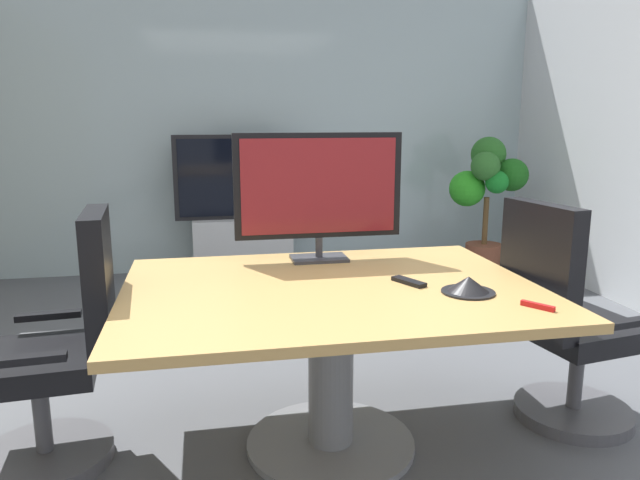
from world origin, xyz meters
name	(u,v)px	position (x,y,z in m)	size (l,w,h in m)	color
ground_plane	(335,442)	(0.00, 0.00, 0.00)	(7.72, 7.72, 0.00)	#515459
wall_back_glass_partition	(260,127)	(0.00, 3.36, 1.37)	(5.46, 0.10, 2.73)	#9EB2B7
conference_table	(331,328)	(-0.03, -0.02, 0.57)	(1.76, 1.30, 0.76)	#B2894C
office_chair_left	(61,361)	(-1.17, 0.09, 0.46)	(0.61, 0.59, 1.09)	#4C4C51
office_chair_right	(564,333)	(1.12, -0.01, 0.46)	(0.63, 0.61, 1.09)	#4C4C51
tv_monitor	(319,189)	(0.01, 0.46, 1.12)	(0.84, 0.18, 0.64)	#333338
wall_display_unit	(243,230)	(-0.21, 3.00, 0.44)	(1.20, 0.36, 1.31)	#B7BABC
potted_plant	(486,192)	(2.01, 2.62, 0.78)	(0.69, 0.49, 1.29)	brown
conference_phone	(468,286)	(0.51, -0.23, 0.79)	(0.22, 0.22, 0.07)	black
remote_control	(409,282)	(0.31, -0.05, 0.77)	(0.05, 0.17, 0.02)	black
whiteboard_marker	(538,306)	(0.68, -0.47, 0.77)	(0.13, 0.02, 0.02)	red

